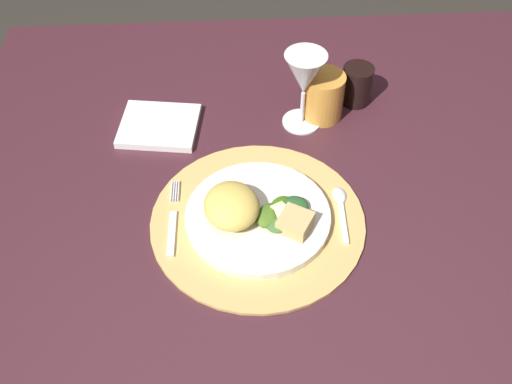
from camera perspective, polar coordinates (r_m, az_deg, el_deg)
name	(u,v)px	position (r m, az deg, el deg)	size (l,w,h in m)	color
ground_plane	(284,377)	(1.70, 2.60, -16.82)	(6.00, 6.00, 0.00)	#2E2A23
dining_table	(294,236)	(1.18, 3.60, -4.14)	(1.22, 1.08, 0.74)	#3E1D25
placemat	(258,221)	(1.02, 0.16, -2.73)	(0.36, 0.36, 0.01)	tan
dinner_plate	(258,217)	(1.01, 0.16, -2.34)	(0.24, 0.24, 0.02)	silver
pasta_serving	(232,206)	(0.99, -2.28, -1.29)	(0.10, 0.09, 0.05)	#DEBC54
salad_greens	(280,213)	(1.00, 2.30, -1.98)	(0.09, 0.10, 0.03)	#3A622C
bread_piece	(295,222)	(0.98, 3.67, -2.85)	(0.05, 0.05, 0.03)	tan
fork	(173,221)	(1.02, -7.76, -2.72)	(0.02, 0.16, 0.00)	silver
spoon	(341,205)	(1.04, 7.88, -1.25)	(0.02, 0.12, 0.01)	silver
napkin	(159,126)	(1.19, -9.01, 6.11)	(0.15, 0.12, 0.01)	white
wine_glass	(305,77)	(1.13, 4.54, 10.63)	(0.08, 0.08, 0.16)	silver
amber_tumbler	(323,96)	(1.19, 6.26, 8.86)	(0.08, 0.08, 0.09)	gold
dark_tumbler	(357,85)	(1.24, 9.36, 9.83)	(0.06, 0.06, 0.08)	black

